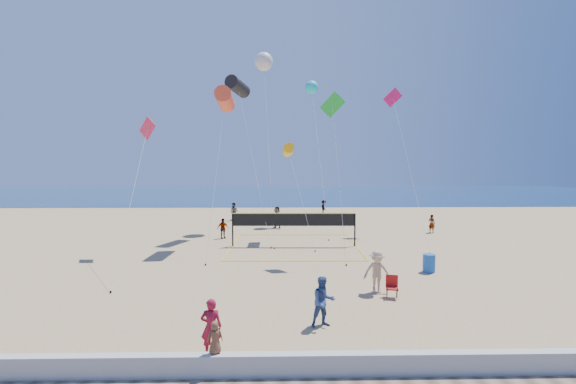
{
  "coord_description": "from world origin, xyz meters",
  "views": [
    {
      "loc": [
        -0.37,
        -12.74,
        5.53
      ],
      "look_at": [
        -0.08,
        2.0,
        4.49
      ],
      "focal_mm": 24.0,
      "sensor_mm": 36.0,
      "label": 1
    }
  ],
  "objects_px": {
    "trash_barrel": "(429,263)",
    "volleyball_net": "(294,224)",
    "camp_chair": "(392,285)",
    "woman": "(211,327)"
  },
  "relations": [
    {
      "from": "camp_chair",
      "to": "volleyball_net",
      "type": "distance_m",
      "value": 10.97
    },
    {
      "from": "trash_barrel",
      "to": "volleyball_net",
      "type": "distance_m",
      "value": 9.46
    },
    {
      "from": "woman",
      "to": "trash_barrel",
      "type": "distance_m",
      "value": 12.9
    },
    {
      "from": "camp_chair",
      "to": "trash_barrel",
      "type": "distance_m",
      "value": 4.81
    },
    {
      "from": "camp_chair",
      "to": "trash_barrel",
      "type": "xyz_separation_m",
      "value": [
        3.02,
        3.75,
        -0.05
      ]
    },
    {
      "from": "volleyball_net",
      "to": "camp_chair",
      "type": "bearing_deg",
      "value": -68.93
    },
    {
      "from": "woman",
      "to": "trash_barrel",
      "type": "height_order",
      "value": "woman"
    },
    {
      "from": "woman",
      "to": "camp_chair",
      "type": "relative_size",
      "value": 1.64
    },
    {
      "from": "camp_chair",
      "to": "volleyball_net",
      "type": "height_order",
      "value": "volleyball_net"
    },
    {
      "from": "trash_barrel",
      "to": "woman",
      "type": "bearing_deg",
      "value": -138.71
    }
  ]
}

